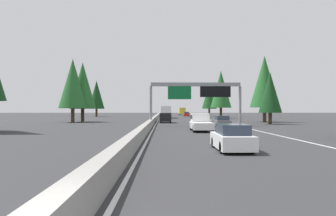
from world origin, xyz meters
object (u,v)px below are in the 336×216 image
at_px(conifer_left_near, 83,86).
at_px(conifer_right_near, 270,93).
at_px(pickup_near_center, 201,122).
at_px(sedan_near_right, 222,122).
at_px(conifer_right_mid, 265,82).
at_px(conifer_left_far, 97,95).
at_px(conifer_right_far, 221,89).
at_px(conifer_left_mid, 73,84).
at_px(sedan_distant_b, 232,138).
at_px(bus_mid_right, 166,112).
at_px(sign_gantry_overhead, 197,91).
at_px(sedan_far_center, 186,114).
at_px(conifer_right_distant, 209,96).
at_px(minivan_mid_center, 165,117).
at_px(box_truck_far_left, 182,111).

bearing_deg(conifer_left_near, conifer_right_near, -107.19).
distance_m(pickup_near_center, sedan_near_right, 8.43).
height_order(conifer_right_mid, conifer_left_far, conifer_right_mid).
height_order(conifer_right_mid, conifer_left_near, conifer_right_mid).
xyz_separation_m(pickup_near_center, conifer_right_mid, (24.95, -14.47, 6.43)).
bearing_deg(sedan_near_right, conifer_right_far, -9.72).
bearing_deg(conifer_left_mid, conifer_right_mid, -88.24).
xyz_separation_m(sedan_distant_b, conifer_left_near, (42.53, 18.75, 5.98)).
bearing_deg(pickup_near_center, bus_mid_right, 3.68).
bearing_deg(conifer_right_far, sign_gantry_overhead, 165.76).
bearing_deg(sedan_far_center, sign_gantry_overhead, 177.35).
relative_size(sedan_near_right, conifer_right_distant, 0.38).
xyz_separation_m(conifer_left_near, conifer_left_mid, (-2.04, 1.25, 0.22)).
xyz_separation_m(minivan_mid_center, sedan_near_right, (-14.23, -7.19, -0.27)).
distance_m(sign_gantry_overhead, sedan_far_center, 64.64).
xyz_separation_m(minivan_mid_center, conifer_right_near, (-5.69, -16.28, 3.96)).
distance_m(sedan_near_right, conifer_right_distant, 70.83).
bearing_deg(sedan_distant_b, pickup_near_center, -0.32).
bearing_deg(bus_mid_right, pickup_near_center, -176.32).
bearing_deg(box_truck_far_left, conifer_right_far, -170.52).
distance_m(box_truck_far_left, sedan_far_center, 22.58).
bearing_deg(sedan_far_center, minivan_mid_center, 172.20).
xyz_separation_m(pickup_near_center, sedan_near_right, (7.64, -3.57, -0.23)).
height_order(pickup_near_center, conifer_right_far, conifer_right_far).
bearing_deg(conifer_right_distant, conifer_left_near, 149.53).
xyz_separation_m(pickup_near_center, box_truck_far_left, (97.38, -3.41, 0.70)).
bearing_deg(minivan_mid_center, conifer_right_near, -109.26).
distance_m(sign_gantry_overhead, pickup_near_center, 11.09).
distance_m(sedan_near_right, conifer_right_mid, 21.51).
height_order(conifer_right_distant, conifer_left_near, conifer_right_distant).
bearing_deg(bus_mid_right, conifer_right_near, -156.00).
xyz_separation_m(sedan_distant_b, conifer_right_far, (68.05, -11.17, 6.90)).
bearing_deg(sedan_far_center, conifer_right_far, -162.33).
height_order(sedan_distant_b, sedan_near_right, same).
bearing_deg(conifer_right_distant, sign_gantry_overhead, 170.74).
xyz_separation_m(pickup_near_center, conifer_right_distant, (77.72, -11.63, 6.04)).
bearing_deg(conifer_right_mid, conifer_left_near, 88.32).
relative_size(bus_mid_right, conifer_right_near, 1.42).
relative_size(pickup_near_center, conifer_left_near, 0.51).
xyz_separation_m(pickup_near_center, minivan_mid_center, (21.87, 3.62, 0.04)).
height_order(sedan_distant_b, conifer_left_near, conifer_left_near).
xyz_separation_m(sedan_near_right, sedan_far_center, (67.19, -0.06, 0.00)).
bearing_deg(bus_mid_right, sign_gantry_overhead, -174.52).
distance_m(sign_gantry_overhead, conifer_left_mid, 24.84).
distance_m(sedan_near_right, conifer_right_near, 13.17).
bearing_deg(conifer_right_mid, pickup_near_center, 149.89).
bearing_deg(sedan_far_center, conifer_right_near, -171.25).
relative_size(sedan_far_center, conifer_right_mid, 0.36).
bearing_deg(sedan_distant_b, conifer_left_mid, 26.28).
height_order(minivan_mid_center, conifer_left_near, conifer_left_near).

